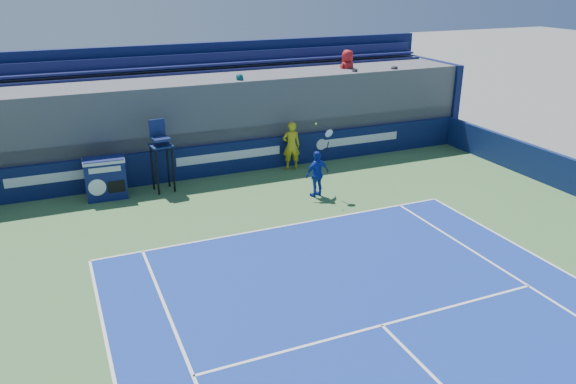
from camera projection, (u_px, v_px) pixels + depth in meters
name	position (u px, v px, depth m)	size (l,w,h in m)	color
ball_person	(291.00, 146.00, 21.29)	(0.68, 0.44, 1.85)	gold
back_hoarding	(229.00, 158.00, 20.93)	(20.40, 0.21, 1.20)	#0C1745
match_clock	(105.00, 177.00, 18.54)	(1.35, 0.78, 1.40)	#101953
umpire_chair	(161.00, 148.00, 18.93)	(0.77, 0.77, 2.48)	black
tennis_player	(317.00, 174.00, 18.67)	(1.01, 0.58, 2.57)	#1430A7
stadium_seating	(212.00, 114.00, 22.23)	(21.00, 4.05, 4.40)	#505055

